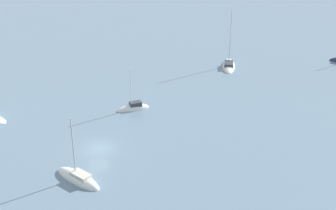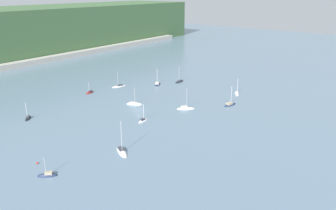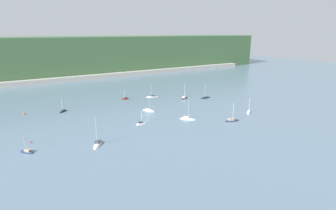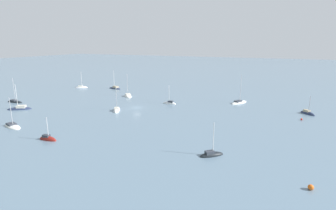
# 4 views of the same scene
# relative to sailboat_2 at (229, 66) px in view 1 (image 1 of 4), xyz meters

# --- Properties ---
(ground_plane) EXTENTS (600.00, 600.00, 0.00)m
(ground_plane) POSITION_rel_sailboat_2_xyz_m (30.12, 20.76, -0.09)
(ground_plane) COLOR slate
(sailboat_2) EXTENTS (5.77, 8.00, 11.21)m
(sailboat_2) POSITION_rel_sailboat_2_xyz_m (0.00, 0.00, 0.00)
(sailboat_2) COLOR white
(sailboat_2) RESTS_ON ground_plane
(sailboat_3) EXTENTS (4.97, 1.62, 7.44)m
(sailboat_3) POSITION_rel_sailboat_2_xyz_m (22.32, 11.20, 0.01)
(sailboat_3) COLOR silver
(sailboat_3) RESTS_ON ground_plane
(sailboat_5) EXTENTS (4.88, 6.80, 8.69)m
(sailboat_5) POSITION_rel_sailboat_2_xyz_m (33.98, 26.81, -0.02)
(sailboat_5) COLOR white
(sailboat_5) RESTS_ON ground_plane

